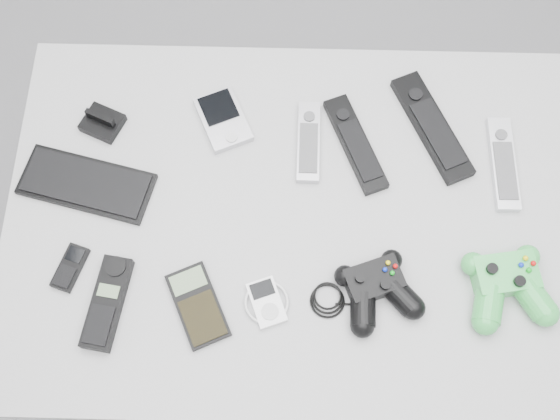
{
  "coord_description": "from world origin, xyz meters",
  "views": [
    {
      "loc": [
        -0.09,
        -0.37,
        1.95
      ],
      "look_at": [
        -0.1,
        0.08,
        0.81
      ],
      "focal_mm": 42.0,
      "sensor_mm": 36.0,
      "label": 1
    }
  ],
  "objects_px": {
    "remote_black_a": "(355,144)",
    "remote_silver_a": "(309,142)",
    "mobile_phone": "(70,267)",
    "controller_black": "(377,288)",
    "pda_keyboard": "(86,184)",
    "mp3_player": "(267,302)",
    "calculator": "(198,305)",
    "desk": "(313,228)",
    "remote_silver_b": "(503,164)",
    "pda": "(223,119)",
    "remote_black_b": "(432,126)",
    "controller_green": "(508,283)",
    "cordless_handset": "(107,303)"
  },
  "relations": [
    {
      "from": "pda_keyboard",
      "to": "mobile_phone",
      "type": "bearing_deg",
      "value": -79.09
    },
    {
      "from": "calculator",
      "to": "controller_black",
      "type": "xyz_separation_m",
      "value": [
        0.32,
        0.04,
        0.02
      ]
    },
    {
      "from": "mp3_player",
      "to": "controller_green",
      "type": "bearing_deg",
      "value": -15.19
    },
    {
      "from": "cordless_handset",
      "to": "remote_black_b",
      "type": "bearing_deg",
      "value": 40.58
    },
    {
      "from": "cordless_handset",
      "to": "mp3_player",
      "type": "bearing_deg",
      "value": 10.73
    },
    {
      "from": "calculator",
      "to": "desk",
      "type": "bearing_deg",
      "value": 16.23
    },
    {
      "from": "mobile_phone",
      "to": "controller_black",
      "type": "xyz_separation_m",
      "value": [
        0.56,
        -0.03,
        0.02
      ]
    },
    {
      "from": "remote_black_a",
      "to": "remote_black_b",
      "type": "distance_m",
      "value": 0.16
    },
    {
      "from": "cordless_handset",
      "to": "controller_green",
      "type": "distance_m",
      "value": 0.72
    },
    {
      "from": "remote_silver_a",
      "to": "remote_silver_b",
      "type": "relative_size",
      "value": 0.88
    },
    {
      "from": "remote_silver_b",
      "to": "calculator",
      "type": "bearing_deg",
      "value": -153.45
    },
    {
      "from": "mobile_phone",
      "to": "controller_black",
      "type": "relative_size",
      "value": 0.37
    },
    {
      "from": "mobile_phone",
      "to": "controller_green",
      "type": "relative_size",
      "value": 0.52
    },
    {
      "from": "desk",
      "to": "remote_silver_b",
      "type": "xyz_separation_m",
      "value": [
        0.37,
        0.11,
        0.08
      ]
    },
    {
      "from": "controller_green",
      "to": "pda_keyboard",
      "type": "bearing_deg",
      "value": 157.6
    },
    {
      "from": "pda_keyboard",
      "to": "mobile_phone",
      "type": "xyz_separation_m",
      "value": [
        -0.01,
        -0.17,
        -0.0
      ]
    },
    {
      "from": "pda_keyboard",
      "to": "mp3_player",
      "type": "xyz_separation_m",
      "value": [
        0.35,
        -0.22,
        -0.0
      ]
    },
    {
      "from": "remote_black_a",
      "to": "calculator",
      "type": "distance_m",
      "value": 0.44
    },
    {
      "from": "pda",
      "to": "remote_silver_b",
      "type": "xyz_separation_m",
      "value": [
        0.55,
        -0.09,
        -0.0
      ]
    },
    {
      "from": "remote_silver_b",
      "to": "remote_black_b",
      "type": "bearing_deg",
      "value": 149.57
    },
    {
      "from": "desk",
      "to": "remote_silver_b",
      "type": "bearing_deg",
      "value": 17.2
    },
    {
      "from": "remote_silver_b",
      "to": "desk",
      "type": "bearing_deg",
      "value": -163.29
    },
    {
      "from": "remote_silver_b",
      "to": "mp3_player",
      "type": "bearing_deg",
      "value": -148.23
    },
    {
      "from": "controller_black",
      "to": "mp3_player",
      "type": "bearing_deg",
      "value": 167.57
    },
    {
      "from": "desk",
      "to": "remote_silver_b",
      "type": "height_order",
      "value": "remote_silver_b"
    },
    {
      "from": "desk",
      "to": "pda",
      "type": "bearing_deg",
      "value": 132.77
    },
    {
      "from": "remote_silver_b",
      "to": "remote_black_a",
      "type": "bearing_deg",
      "value": 172.3
    },
    {
      "from": "desk",
      "to": "controller_black",
      "type": "distance_m",
      "value": 0.2
    },
    {
      "from": "mobile_phone",
      "to": "calculator",
      "type": "xyz_separation_m",
      "value": [
        0.24,
        -0.06,
        -0.0
      ]
    },
    {
      "from": "remote_black_b",
      "to": "controller_black",
      "type": "xyz_separation_m",
      "value": [
        -0.12,
        -0.34,
        0.01
      ]
    },
    {
      "from": "remote_silver_b",
      "to": "mobile_phone",
      "type": "relative_size",
      "value": 2.26
    },
    {
      "from": "pda",
      "to": "remote_black_b",
      "type": "xyz_separation_m",
      "value": [
        0.42,
        -0.01,
        0.0
      ]
    },
    {
      "from": "remote_black_b",
      "to": "remote_silver_b",
      "type": "relative_size",
      "value": 1.26
    },
    {
      "from": "remote_black_b",
      "to": "mp3_player",
      "type": "xyz_separation_m",
      "value": [
        -0.32,
        -0.36,
        -0.0
      ]
    },
    {
      "from": "cordless_handset",
      "to": "controller_green",
      "type": "bearing_deg",
      "value": 12.87
    },
    {
      "from": "calculator",
      "to": "controller_black",
      "type": "distance_m",
      "value": 0.32
    },
    {
      "from": "calculator",
      "to": "pda_keyboard",
      "type": "bearing_deg",
      "value": 110.19
    },
    {
      "from": "mp3_player",
      "to": "desk",
      "type": "bearing_deg",
      "value": 43.08
    },
    {
      "from": "remote_black_a",
      "to": "remote_silver_a",
      "type": "bearing_deg",
      "value": 155.95
    },
    {
      "from": "remote_black_b",
      "to": "remote_silver_b",
      "type": "distance_m",
      "value": 0.16
    },
    {
      "from": "cordless_handset",
      "to": "calculator",
      "type": "relative_size",
      "value": 1.15
    },
    {
      "from": "cordless_handset",
      "to": "pda",
      "type": "bearing_deg",
      "value": 72.76
    },
    {
      "from": "remote_silver_a",
      "to": "mobile_phone",
      "type": "height_order",
      "value": "remote_silver_a"
    },
    {
      "from": "remote_silver_b",
      "to": "controller_green",
      "type": "bearing_deg",
      "value": -95.76
    },
    {
      "from": "remote_silver_b",
      "to": "controller_black",
      "type": "relative_size",
      "value": 0.83
    },
    {
      "from": "mp3_player",
      "to": "controller_green",
      "type": "xyz_separation_m",
      "value": [
        0.43,
        0.04,
        0.02
      ]
    },
    {
      "from": "cordless_handset",
      "to": "controller_black",
      "type": "height_order",
      "value": "controller_black"
    },
    {
      "from": "pda",
      "to": "remote_black_b",
      "type": "height_order",
      "value": "remote_black_b"
    },
    {
      "from": "remote_black_a",
      "to": "cordless_handset",
      "type": "bearing_deg",
      "value": -165.92
    },
    {
      "from": "pda_keyboard",
      "to": "mp3_player",
      "type": "height_order",
      "value": "same"
    }
  ]
}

